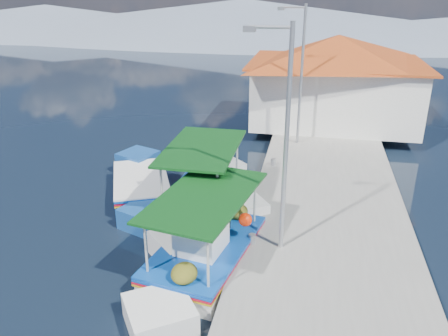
# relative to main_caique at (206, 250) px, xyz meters

# --- Properties ---
(ground) EXTENTS (160.00, 160.00, 0.00)m
(ground) POSITION_rel_main_caique_xyz_m (-2.59, -1.50, -0.46)
(ground) COLOR black
(ground) RESTS_ON ground
(quay) EXTENTS (5.00, 44.00, 0.50)m
(quay) POSITION_rel_main_caique_xyz_m (3.31, 4.50, -0.21)
(quay) COLOR gray
(quay) RESTS_ON ground
(bollards) EXTENTS (0.20, 17.20, 0.30)m
(bollards) POSITION_rel_main_caique_xyz_m (1.21, 3.75, 0.19)
(bollards) COLOR #A5A8AD
(bollards) RESTS_ON quay
(main_caique) EXTENTS (2.99, 7.21, 2.41)m
(main_caique) POSITION_rel_main_caique_xyz_m (0.00, 0.00, 0.00)
(main_caique) COLOR white
(main_caique) RESTS_ON ground
(caique_green_canopy) EXTENTS (2.22, 7.30, 2.73)m
(caique_green_canopy) POSITION_rel_main_caique_xyz_m (-0.77, 2.88, -0.06)
(caique_green_canopy) COLOR white
(caique_green_canopy) RESTS_ON ground
(caique_blue_hull) EXTENTS (3.53, 5.87, 1.14)m
(caique_blue_hull) POSITION_rel_main_caique_xyz_m (-3.31, 3.84, -0.16)
(caique_blue_hull) COLOR navy
(caique_blue_hull) RESTS_ON ground
(harbor_building) EXTENTS (10.49, 10.49, 4.40)m
(harbor_building) POSITION_rel_main_caique_xyz_m (3.60, 13.50, 2.31)
(harbor_building) COLOR white
(harbor_building) RESTS_ON quay
(lamp_post_near) EXTENTS (1.21, 0.14, 6.00)m
(lamp_post_near) POSITION_rel_main_caique_xyz_m (1.91, 0.50, 3.39)
(lamp_post_near) COLOR #A5A8AD
(lamp_post_near) RESTS_ON quay
(lamp_post_far) EXTENTS (1.21, 0.14, 6.00)m
(lamp_post_far) POSITION_rel_main_caique_xyz_m (1.91, 9.50, 3.39)
(lamp_post_far) COLOR #A5A8AD
(lamp_post_far) RESTS_ON quay
(mountain_ridge) EXTENTS (171.40, 96.00, 5.50)m
(mountain_ridge) POSITION_rel_main_caique_xyz_m (3.95, 54.50, 1.58)
(mountain_ridge) COLOR slate
(mountain_ridge) RESTS_ON ground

